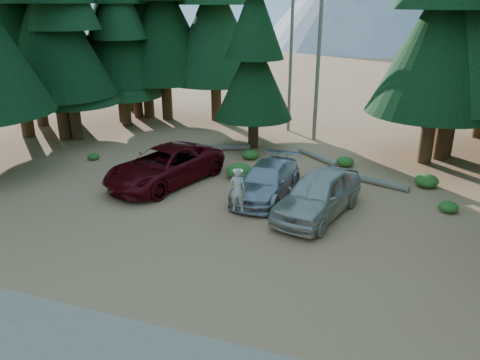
{
  "coord_description": "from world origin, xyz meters",
  "views": [
    {
      "loc": [
        5.71,
        -13.57,
        7.92
      ],
      "look_at": [
        -0.07,
        3.03,
        1.25
      ],
      "focal_mm": 35.0,
      "sensor_mm": 36.0,
      "label": 1
    }
  ],
  "objects_px": {
    "frisbee_player": "(238,189)",
    "log_mid": "(317,157)",
    "log_left": "(209,148)",
    "silver_minivan_right": "(318,194)",
    "log_right": "(360,178)",
    "red_pickup": "(165,166)",
    "silver_minivan_center": "(267,180)"
  },
  "relations": [
    {
      "from": "red_pickup",
      "to": "log_right",
      "type": "distance_m",
      "value": 9.22
    },
    {
      "from": "silver_minivan_right",
      "to": "log_mid",
      "type": "distance_m",
      "value": 7.17
    },
    {
      "from": "silver_minivan_center",
      "to": "red_pickup",
      "type": "bearing_deg",
      "value": -176.5
    },
    {
      "from": "silver_minivan_center",
      "to": "frisbee_player",
      "type": "xyz_separation_m",
      "value": [
        -0.33,
        -2.85,
        0.63
      ]
    },
    {
      "from": "log_left",
      "to": "silver_minivan_right",
      "type": "bearing_deg",
      "value": -62.73
    },
    {
      "from": "log_mid",
      "to": "log_right",
      "type": "distance_m",
      "value": 3.63
    },
    {
      "from": "red_pickup",
      "to": "silver_minivan_center",
      "type": "distance_m",
      "value": 4.92
    },
    {
      "from": "red_pickup",
      "to": "log_mid",
      "type": "xyz_separation_m",
      "value": [
        6.06,
        5.85,
        -0.72
      ]
    },
    {
      "from": "frisbee_player",
      "to": "log_right",
      "type": "distance_m",
      "value": 7.37
    },
    {
      "from": "frisbee_player",
      "to": "log_mid",
      "type": "relative_size",
      "value": 0.55
    },
    {
      "from": "log_left",
      "to": "red_pickup",
      "type": "bearing_deg",
      "value": -110.34
    },
    {
      "from": "red_pickup",
      "to": "silver_minivan_center",
      "type": "bearing_deg",
      "value": 16.83
    },
    {
      "from": "silver_minivan_right",
      "to": "log_left",
      "type": "distance_m",
      "value": 9.97
    },
    {
      "from": "red_pickup",
      "to": "silver_minivan_right",
      "type": "xyz_separation_m",
      "value": [
        7.36,
        -1.17,
        0.03
      ]
    },
    {
      "from": "log_mid",
      "to": "silver_minivan_right",
      "type": "bearing_deg",
      "value": -37.85
    },
    {
      "from": "red_pickup",
      "to": "silver_minivan_right",
      "type": "relative_size",
      "value": 1.19
    },
    {
      "from": "frisbee_player",
      "to": "log_mid",
      "type": "distance_m",
      "value": 8.87
    },
    {
      "from": "silver_minivan_center",
      "to": "log_mid",
      "type": "relative_size",
      "value": 1.6
    },
    {
      "from": "silver_minivan_center",
      "to": "log_mid",
      "type": "height_order",
      "value": "silver_minivan_center"
    },
    {
      "from": "red_pickup",
      "to": "frisbee_player",
      "type": "bearing_deg",
      "value": -15.17
    },
    {
      "from": "silver_minivan_center",
      "to": "log_mid",
      "type": "bearing_deg",
      "value": 81.89
    },
    {
      "from": "silver_minivan_center",
      "to": "log_mid",
      "type": "xyz_separation_m",
      "value": [
        1.15,
        5.81,
        -0.59
      ]
    },
    {
      "from": "silver_minivan_center",
      "to": "log_left",
      "type": "distance_m",
      "value": 7.37
    },
    {
      "from": "silver_minivan_right",
      "to": "frisbee_player",
      "type": "bearing_deg",
      "value": -135.13
    },
    {
      "from": "red_pickup",
      "to": "silver_minivan_right",
      "type": "distance_m",
      "value": 7.46
    },
    {
      "from": "log_right",
      "to": "log_mid",
      "type": "bearing_deg",
      "value": 153.35
    },
    {
      "from": "red_pickup",
      "to": "silver_minivan_right",
      "type": "bearing_deg",
      "value": 7.4
    },
    {
      "from": "silver_minivan_center",
      "to": "log_right",
      "type": "bearing_deg",
      "value": 44.13
    },
    {
      "from": "silver_minivan_right",
      "to": "log_left",
      "type": "relative_size",
      "value": 1.08
    },
    {
      "from": "log_mid",
      "to": "log_right",
      "type": "xyz_separation_m",
      "value": [
        2.53,
        -2.6,
        0.02
      ]
    },
    {
      "from": "frisbee_player",
      "to": "log_left",
      "type": "distance_m",
      "value": 9.54
    },
    {
      "from": "log_mid",
      "to": "log_right",
      "type": "bearing_deg",
      "value": -4.11
    }
  ]
}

